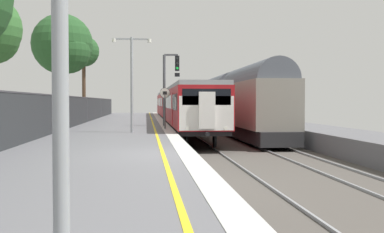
% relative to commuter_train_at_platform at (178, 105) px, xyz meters
% --- Properties ---
extents(ground, '(17.40, 110.00, 1.21)m').
position_rel_commuter_train_at_platform_xyz_m(ground, '(0.54, -29.57, -1.88)').
color(ground, slate).
extents(commuter_train_at_platform, '(2.83, 42.56, 3.81)m').
position_rel_commuter_train_at_platform_xyz_m(commuter_train_at_platform, '(0.00, 0.00, 0.00)').
color(commuter_train_at_platform, maroon).
rests_on(commuter_train_at_platform, ground).
extents(freight_train_adjacent_track, '(2.60, 26.02, 4.92)m').
position_rel_commuter_train_at_platform_xyz_m(freight_train_adjacent_track, '(4.00, -7.37, 0.43)').
color(freight_train_adjacent_track, '#232326').
rests_on(freight_train_adjacent_track, ground).
extents(signal_gantry, '(1.10, 0.24, 4.72)m').
position_rel_commuter_train_at_platform_xyz_m(signal_gantry, '(-1.46, -12.84, 1.69)').
color(signal_gantry, '#47474C').
rests_on(signal_gantry, ground).
extents(speed_limit_sign, '(0.59, 0.08, 2.39)m').
position_rel_commuter_train_at_platform_xyz_m(speed_limit_sign, '(-1.85, -16.39, 0.27)').
color(speed_limit_sign, '#59595B').
rests_on(speed_limit_sign, ground).
extents(platform_lamp_mid, '(2.00, 0.20, 4.89)m').
position_rel_commuter_train_at_platform_xyz_m(platform_lamp_mid, '(-3.67, -19.46, 1.67)').
color(platform_lamp_mid, '#93999E').
rests_on(platform_lamp_mid, ground).
extents(background_tree_left, '(4.57, 4.57, 8.23)m').
position_rel_commuter_train_at_platform_xyz_m(background_tree_left, '(-9.09, -7.46, 4.51)').
color(background_tree_left, '#473323').
rests_on(background_tree_left, ground).
extents(background_tree_back, '(3.18, 3.18, 8.38)m').
position_rel_commuter_train_at_platform_xyz_m(background_tree_back, '(-9.27, 5.61, 5.35)').
color(background_tree_back, '#473323').
rests_on(background_tree_back, ground).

